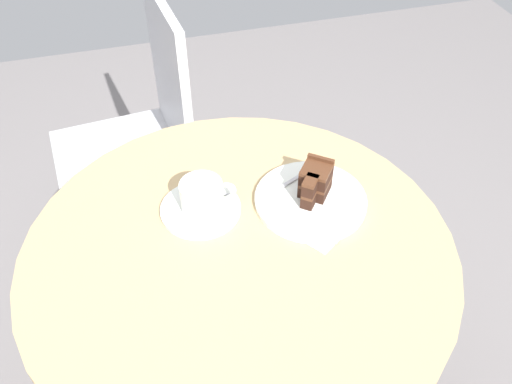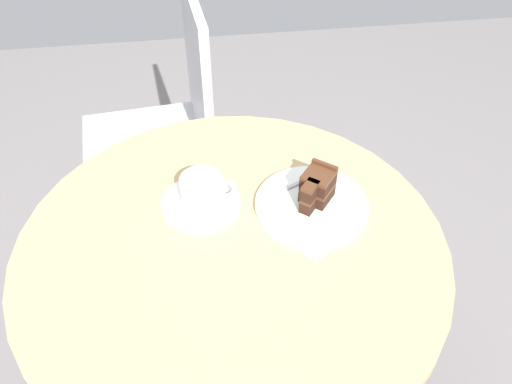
{
  "view_description": "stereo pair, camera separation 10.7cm",
  "coord_description": "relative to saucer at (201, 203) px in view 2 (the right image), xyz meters",
  "views": [
    {
      "loc": [
        -0.15,
        -0.65,
        1.51
      ],
      "look_at": [
        0.06,
        0.09,
        0.77
      ],
      "focal_mm": 38.0,
      "sensor_mm": 36.0,
      "label": 1
    },
    {
      "loc": [
        -0.04,
        -0.67,
        1.51
      ],
      "look_at": [
        0.06,
        0.09,
        0.77
      ],
      "focal_mm": 38.0,
      "sensor_mm": 36.0,
      "label": 2
    }
  ],
  "objects": [
    {
      "name": "cake_plate",
      "position": [
        0.22,
        -0.04,
        0.0
      ],
      "size": [
        0.23,
        0.23,
        0.01
      ],
      "color": "silver",
      "rests_on": "cafe_table"
    },
    {
      "name": "teaspoon",
      "position": [
        0.05,
        0.03,
        0.01
      ],
      "size": [
        0.08,
        0.06,
        0.0
      ],
      "rotation": [
        0.0,
        0.0,
        5.66
      ],
      "color": "#B7B7BC",
      "rests_on": "saucer"
    },
    {
      "name": "cake_slice",
      "position": [
        0.23,
        -0.03,
        0.04
      ],
      "size": [
        0.08,
        0.09,
        0.07
      ],
      "rotation": [
        0.0,
        0.0,
        4.04
      ],
      "color": "black",
      "rests_on": "cake_plate"
    },
    {
      "name": "cafe_table",
      "position": [
        0.05,
        -0.11,
        -0.12
      ],
      "size": [
        0.82,
        0.82,
        0.73
      ],
      "color": "tan",
      "rests_on": "ground"
    },
    {
      "name": "cafe_chair",
      "position": [
        -0.07,
        0.55,
        -0.19
      ],
      "size": [
        0.42,
        0.42,
        0.92
      ],
      "rotation": [
        0.0,
        0.0,
        4.81
      ],
      "color": "#BCBCC1",
      "rests_on": "ground"
    },
    {
      "name": "napkin",
      "position": [
        0.22,
        -0.07,
        -0.0
      ],
      "size": [
        0.21,
        0.2,
        0.0
      ],
      "rotation": [
        0.0,
        0.0,
        0.6
      ],
      "color": "beige",
      "rests_on": "cafe_table"
    },
    {
      "name": "saucer",
      "position": [
        0.0,
        0.0,
        0.0
      ],
      "size": [
        0.16,
        0.16,
        0.01
      ],
      "color": "silver",
      "rests_on": "cafe_table"
    },
    {
      "name": "fork",
      "position": [
        0.23,
        0.03,
        0.01
      ],
      "size": [
        0.13,
        0.07,
        0.0
      ],
      "rotation": [
        0.0,
        0.0,
        0.44
      ],
      "color": "#B7B7BC",
      "rests_on": "cake_plate"
    },
    {
      "name": "coffee_cup",
      "position": [
        0.01,
        -0.0,
        0.04
      ],
      "size": [
        0.11,
        0.08,
        0.07
      ],
      "color": "silver",
      "rests_on": "saucer"
    }
  ]
}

